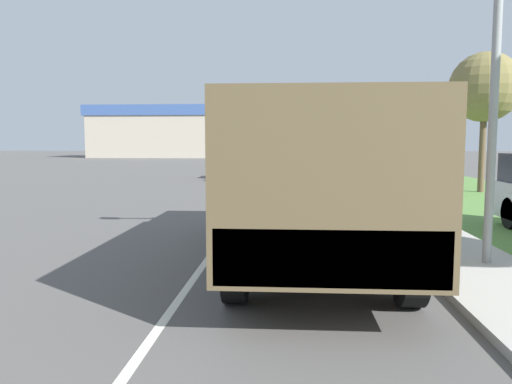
{
  "coord_description": "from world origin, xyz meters",
  "views": [
    {
      "loc": [
        1.48,
        3.99,
        2.1
      ],
      "look_at": [
        0.76,
        14.53,
        1.05
      ],
      "focal_mm": 35.0,
      "sensor_mm": 36.0,
      "label": 1
    }
  ],
  "objects": [
    {
      "name": "tree_mid_right",
      "position": [
        9.55,
        25.62,
        4.38
      ],
      "size": [
        2.89,
        2.89,
        5.83
      ],
      "color": "brown",
      "rests_on": "grass_strip_right"
    },
    {
      "name": "grass_strip_right",
      "position": [
        8.9,
        40.0,
        0.01
      ],
      "size": [
        7.0,
        120.0,
        0.02
      ],
      "color": "#56843D",
      "rests_on": "ground"
    },
    {
      "name": "car_nearest_ahead",
      "position": [
        2.05,
        25.07,
        0.78
      ],
      "size": [
        1.76,
        4.62,
        1.75
      ],
      "color": "silver",
      "rests_on": "ground"
    },
    {
      "name": "lane_centre_stripe",
      "position": [
        0.0,
        40.0,
        0.0
      ],
      "size": [
        0.12,
        120.0,
        0.0
      ],
      "color": "silver",
      "rests_on": "ground"
    },
    {
      "name": "lamp_post",
      "position": [
        4.52,
        12.35,
        3.83
      ],
      "size": [
        1.69,
        0.24,
        6.13
      ],
      "color": "gray",
      "rests_on": "sidewalk_right"
    },
    {
      "name": "sidewalk_right",
      "position": [
        4.5,
        40.0,
        0.06
      ],
      "size": [
        1.8,
        120.0,
        0.12
      ],
      "color": "#ADAAA3",
      "rests_on": "ground"
    },
    {
      "name": "car_second_ahead",
      "position": [
        -1.49,
        32.97,
        0.72
      ],
      "size": [
        1.72,
        4.61,
        1.62
      ],
      "color": "maroon",
      "rests_on": "ground"
    },
    {
      "name": "building_distant",
      "position": [
        -16.89,
        75.3,
        3.68
      ],
      "size": [
        20.46,
        8.64,
        7.28
      ],
      "color": "#B2A893",
      "rests_on": "ground"
    },
    {
      "name": "ground_plane",
      "position": [
        0.0,
        40.0,
        0.0
      ],
      "size": [
        180.0,
        180.0,
        0.0
      ],
      "primitive_type": "plane",
      "color": "#565451"
    },
    {
      "name": "car_third_ahead",
      "position": [
        1.95,
        42.24,
        0.67
      ],
      "size": [
        1.7,
        4.57,
        1.48
      ],
      "color": "maroon",
      "rests_on": "ground"
    },
    {
      "name": "military_truck",
      "position": [
        1.9,
        12.88,
        1.56
      ],
      "size": [
        2.54,
        7.98,
        2.68
      ],
      "color": "#545B3D",
      "rests_on": "ground"
    }
  ]
}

